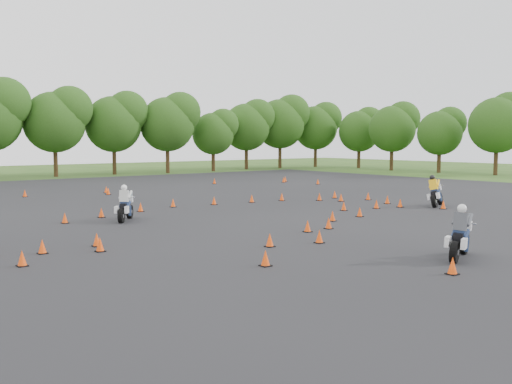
{
  "coord_description": "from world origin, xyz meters",
  "views": [
    {
      "loc": [
        -16.64,
        -17.37,
        3.65
      ],
      "look_at": [
        0.0,
        4.0,
        1.2
      ],
      "focal_mm": 40.0,
      "sensor_mm": 36.0,
      "label": 1
    }
  ],
  "objects": [
    {
      "name": "ground",
      "position": [
        0.0,
        0.0,
        0.0
      ],
      "size": [
        140.0,
        140.0,
        0.0
      ],
      "primitive_type": "plane",
      "color": "#2D5119",
      "rests_on": "ground"
    },
    {
      "name": "asphalt_pad",
      "position": [
        0.0,
        6.0,
        0.01
      ],
      "size": [
        62.0,
        62.0,
        0.0
      ],
      "primitive_type": "plane",
      "color": "black",
      "rests_on": "ground"
    },
    {
      "name": "treeline",
      "position": [
        2.3,
        35.14,
        4.5
      ],
      "size": [
        86.45,
        32.43,
        10.18
      ],
      "color": "#244714",
      "rests_on": "ground"
    },
    {
      "name": "traffic_cones",
      "position": [
        0.29,
        5.65,
        0.23
      ],
      "size": [
        36.07,
        33.36,
        0.45
      ],
      "color": "#F6480A",
      "rests_on": "asphalt_pad"
    },
    {
      "name": "rider_grey",
      "position": [
        -0.98,
        -7.5,
        0.86
      ],
      "size": [
        2.32,
        1.46,
        1.72
      ],
      "primitive_type": null,
      "rotation": [
        0.0,
        0.0,
        0.38
      ],
      "color": "#43464B",
      "rests_on": "ground"
    },
    {
      "name": "rider_yellow",
      "position": [
        10.67,
        1.21,
        0.89
      ],
      "size": [
        2.37,
        1.56,
        1.76
      ],
      "primitive_type": null,
      "rotation": [
        0.0,
        0.0,
        0.41
      ],
      "color": "yellow",
      "rests_on": "ground"
    },
    {
      "name": "rider_white",
      "position": [
        -5.49,
        6.64,
        0.84
      ],
      "size": [
        1.87,
        2.08,
        1.66
      ],
      "primitive_type": null,
      "rotation": [
        0.0,
        0.0,
        0.88
      ],
      "color": "beige",
      "rests_on": "ground"
    }
  ]
}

